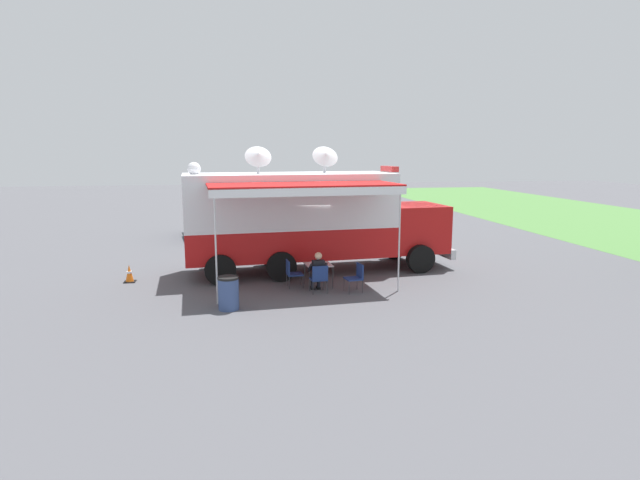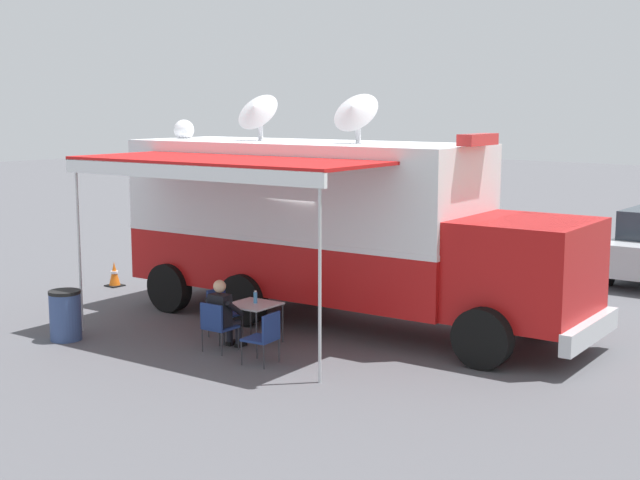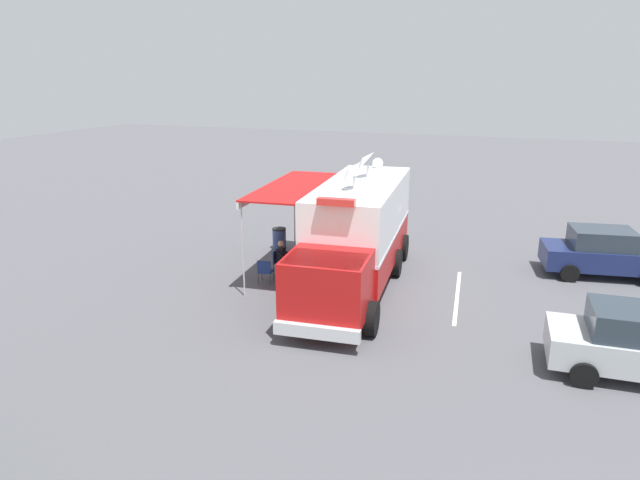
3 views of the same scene
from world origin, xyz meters
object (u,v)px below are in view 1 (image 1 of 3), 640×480
Objects in this scene: folding_table at (318,266)px; water_bottle at (318,260)px; traffic_cone at (129,274)px; command_truck at (311,217)px; trash_bin at (229,293)px; folding_chair_spare_by_truck at (356,275)px; car_behind_truck at (355,216)px; seated_responder at (318,271)px; folding_chair_at_table at (319,277)px; car_far_corner at (208,220)px; folding_chair_beside_table at (292,271)px.

folding_table is 0.17m from water_bottle.
folding_table is 1.49× the size of traffic_cone.
trash_bin is at bearing -34.76° from command_truck.
folding_chair_spare_by_truck is 0.20× the size of car_behind_truck.
folding_chair_at_table is at bearing 4.60° from seated_responder.
command_truck reaches higher than traffic_cone.
seated_responder reaches higher than trash_bin.
traffic_cone is (-2.39, -7.08, -0.23)m from folding_chair_spare_by_truck.
water_bottle reaches higher than folding_chair_spare_by_truck.
car_behind_truck reaches higher than folding_chair_spare_by_truck.
car_far_corner is (-11.00, -3.77, 0.23)m from seated_responder.
water_bottle is at bearing 169.83° from seated_responder.
folding_table is at bearing 75.30° from traffic_cone.
car_far_corner is (-10.33, -3.89, 0.05)m from water_bottle.
car_behind_truck is at bearing 160.50° from folding_table.
folding_chair_beside_table is at bearing -92.34° from folding_table.
seated_responder reaches higher than traffic_cone.
traffic_cone is (-2.39, -5.93, -0.23)m from folding_chair_at_table.
folding_chair_beside_table is (0.03, -0.85, -0.32)m from water_bottle.
command_truck reaches higher than folding_chair_spare_by_truck.
folding_chair_spare_by_truck is 1.19m from seated_responder.
car_behind_truck reaches higher than seated_responder.
folding_chair_spare_by_truck is at bearing 50.29° from water_bottle.
folding_chair_beside_table reaches higher than folding_table.
seated_responder is at bearing -11.45° from folding_table.
seated_responder is at bearing 18.92° from car_far_corner.
water_bottle is at bearing -19.62° from car_behind_truck.
folding_table is 0.99× the size of folding_chair_at_table.
traffic_cone is at bearing -47.85° from car_behind_truck.
water_bottle is at bearing -177.05° from folding_table.
water_bottle is 0.25× the size of trash_bin.
folding_chair_spare_by_truck is at bearing 89.71° from folding_chair_at_table.
command_truck is 2.26× the size of car_behind_truck.
car_far_corner reaches higher than folding_chair_spare_by_truck.
command_truck is at bearing -23.67° from car_behind_truck.
folding_chair_beside_table is at bearing -88.18° from water_bottle.
command_truck is 2.40m from water_bottle.
seated_responder is (2.80, -0.21, -1.30)m from command_truck.
traffic_cone is at bearing -13.70° from car_far_corner.
folding_chair_beside_table is 0.20× the size of car_behind_truck.
folding_chair_at_table is at bearing -6.99° from water_bottle.
command_truck is 11.21× the size of folding_table.
traffic_cone is (-1.52, -6.04, -0.55)m from water_bottle.
folding_chair_at_table is 1.00× the size of folding_chair_beside_table.
folding_table is 6.26m from traffic_cone.
folding_chair_spare_by_truck is at bearing 17.72° from command_truck.
traffic_cone is (0.60, -6.13, -1.67)m from command_truck.
folding_chair_beside_table is 1.50× the size of traffic_cone.
command_truck is 7.72× the size of seated_responder.
seated_responder is 6.32m from traffic_cone.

